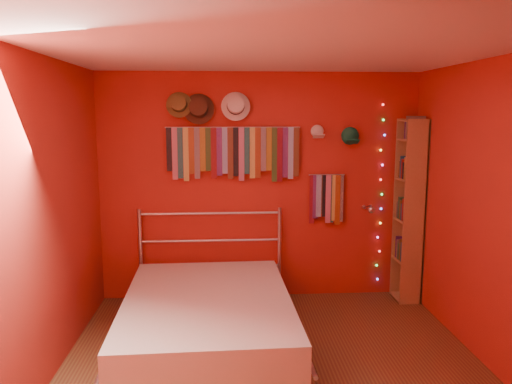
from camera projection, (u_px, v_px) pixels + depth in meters
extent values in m
plane|color=brown|center=(275.00, 374.00, 3.98)|extent=(3.50, 3.50, 0.00)
cube|color=maroon|center=(260.00, 187.00, 5.51)|extent=(3.50, 0.02, 2.50)
cube|color=maroon|center=(498.00, 218.00, 3.90)|extent=(0.02, 3.50, 2.50)
cube|color=maroon|center=(40.00, 224.00, 3.68)|extent=(0.02, 3.50, 2.50)
cube|color=white|center=(277.00, 51.00, 3.59)|extent=(3.50, 3.50, 0.02)
cylinder|color=silver|center=(233.00, 127.00, 5.34)|extent=(1.45, 0.01, 0.01)
cube|color=black|center=(169.00, 149.00, 5.33)|extent=(0.06, 0.01, 0.47)
cube|color=#A65370|center=(175.00, 154.00, 5.33)|extent=(0.06, 0.01, 0.56)
cube|color=#1B5A5F|center=(180.00, 153.00, 5.33)|extent=(0.06, 0.01, 0.54)
cube|color=#C3BB4E|center=(186.00, 155.00, 5.35)|extent=(0.06, 0.01, 0.58)
cube|color=brown|center=(191.00, 151.00, 5.34)|extent=(0.06, 0.01, 0.50)
cube|color=navy|center=(197.00, 153.00, 5.34)|extent=(0.06, 0.01, 0.55)
cube|color=#90591A|center=(203.00, 150.00, 5.35)|extent=(0.06, 0.01, 0.47)
cube|color=#1D451B|center=(208.00, 149.00, 5.35)|extent=(0.06, 0.01, 0.47)
cube|color=maroon|center=(214.00, 153.00, 5.35)|extent=(0.06, 0.01, 0.55)
cube|color=#4C1B6F|center=(219.00, 152.00, 5.36)|extent=(0.06, 0.01, 0.52)
cube|color=#7390CD|center=(225.00, 151.00, 5.36)|extent=(0.06, 0.01, 0.50)
cube|color=#522B1B|center=(230.00, 153.00, 5.36)|extent=(0.06, 0.01, 0.56)
cube|color=black|center=(236.00, 152.00, 5.37)|extent=(0.06, 0.01, 0.53)
cube|color=#AC5682|center=(241.00, 154.00, 5.38)|extent=(0.06, 0.01, 0.58)
cube|color=#195659|center=(247.00, 151.00, 5.37)|extent=(0.06, 0.01, 0.50)
cube|color=gold|center=(252.00, 153.00, 5.39)|extent=(0.06, 0.01, 0.55)
cube|color=maroon|center=(258.00, 153.00, 5.39)|extent=(0.06, 0.01, 0.54)
cube|color=#131355|center=(263.00, 149.00, 5.38)|extent=(0.06, 0.01, 0.47)
cube|color=olive|center=(269.00, 149.00, 5.39)|extent=(0.06, 0.01, 0.47)
cube|color=#264C1E|center=(274.00, 155.00, 5.40)|extent=(0.06, 0.01, 0.59)
cube|color=maroon|center=(280.00, 155.00, 5.40)|extent=(0.06, 0.01, 0.59)
cube|color=#4C175C|center=(285.00, 153.00, 5.41)|extent=(0.06, 0.01, 0.54)
cube|color=#77A5D4|center=(291.00, 153.00, 5.41)|extent=(0.06, 0.01, 0.56)
cube|color=#4D3319|center=(296.00, 152.00, 5.40)|extent=(0.06, 0.01, 0.53)
cylinder|color=silver|center=(327.00, 175.00, 5.49)|extent=(0.40, 0.01, 0.01)
cube|color=maroon|center=(312.00, 199.00, 5.51)|extent=(0.06, 0.01, 0.54)
cube|color=#3E175C|center=(315.00, 197.00, 5.50)|extent=(0.06, 0.01, 0.48)
cube|color=#76A0D2|center=(319.00, 196.00, 5.50)|extent=(0.06, 0.01, 0.47)
cube|color=#472717|center=(322.00, 195.00, 5.51)|extent=(0.06, 0.01, 0.44)
cube|color=black|center=(325.00, 196.00, 5.51)|extent=(0.06, 0.01, 0.47)
cube|color=#C16099|center=(328.00, 199.00, 5.51)|extent=(0.06, 0.01, 0.54)
cube|color=#195A50|center=(331.00, 199.00, 5.52)|extent=(0.06, 0.01, 0.54)
cube|color=#B4B448|center=(334.00, 198.00, 5.52)|extent=(0.06, 0.01, 0.51)
cube|color=maroon|center=(338.00, 200.00, 5.52)|extent=(0.06, 0.01, 0.56)
cube|color=navy|center=(341.00, 198.00, 5.53)|extent=(0.06, 0.01, 0.53)
cylinder|color=brown|center=(179.00, 105.00, 5.26)|extent=(0.27, 0.07, 0.27)
cylinder|color=brown|center=(179.00, 104.00, 5.21)|extent=(0.16, 0.13, 0.18)
cylinder|color=#332314|center=(179.00, 104.00, 5.24)|extent=(0.17, 0.05, 0.17)
cylinder|color=#402517|center=(199.00, 109.00, 5.28)|extent=(0.33, 0.08, 0.32)
cylinder|color=#402517|center=(198.00, 108.00, 5.22)|extent=(0.19, 0.16, 0.21)
cylinder|color=black|center=(199.00, 108.00, 5.25)|extent=(0.20, 0.07, 0.20)
cylinder|color=silver|center=(236.00, 106.00, 5.30)|extent=(0.31, 0.08, 0.31)
cylinder|color=silver|center=(236.00, 105.00, 5.24)|extent=(0.18, 0.15, 0.20)
cylinder|color=black|center=(236.00, 106.00, 5.27)|extent=(0.19, 0.06, 0.19)
ellipsoid|color=white|center=(317.00, 131.00, 5.41)|extent=(0.16, 0.12, 0.16)
cube|color=white|center=(319.00, 136.00, 5.32)|extent=(0.12, 0.08, 0.05)
ellipsoid|color=#166544|center=(350.00, 136.00, 5.44)|extent=(0.19, 0.14, 0.19)
cube|color=#166544|center=(352.00, 142.00, 5.33)|extent=(0.13, 0.10, 0.06)
sphere|color=#FF3333|center=(383.00, 105.00, 5.41)|extent=(0.02, 0.02, 0.02)
sphere|color=#33FF4C|center=(383.00, 120.00, 5.44)|extent=(0.02, 0.02, 0.02)
sphere|color=#4C66FF|center=(385.00, 135.00, 5.47)|extent=(0.02, 0.02, 0.02)
sphere|color=yellow|center=(381.00, 150.00, 5.49)|extent=(0.02, 0.02, 0.02)
sphere|color=#FF4CCC|center=(382.00, 165.00, 5.52)|extent=(0.02, 0.02, 0.02)
sphere|color=#FF3333|center=(381.00, 180.00, 5.54)|extent=(0.02, 0.02, 0.02)
sphere|color=#33FF4C|center=(382.00, 194.00, 5.57)|extent=(0.02, 0.02, 0.02)
sphere|color=#4C66FF|center=(381.00, 209.00, 5.60)|extent=(0.02, 0.02, 0.02)
sphere|color=yellow|center=(380.00, 223.00, 5.62)|extent=(0.02, 0.02, 0.02)
sphere|color=#FF4CCC|center=(378.00, 237.00, 5.65)|extent=(0.02, 0.02, 0.02)
sphere|color=#FF3333|center=(379.00, 251.00, 5.67)|extent=(0.02, 0.02, 0.02)
sphere|color=#33FF4C|center=(377.00, 265.00, 5.70)|extent=(0.02, 0.02, 0.02)
sphere|color=#4C66FF|center=(377.00, 279.00, 5.73)|extent=(0.02, 0.02, 0.02)
cylinder|color=silver|center=(364.00, 207.00, 5.60)|extent=(0.04, 0.03, 0.04)
cylinder|color=silver|center=(367.00, 206.00, 5.47)|extent=(0.02, 0.28, 0.09)
sphere|color=white|center=(371.00, 210.00, 5.33)|extent=(0.08, 0.08, 0.08)
cube|color=olive|center=(415.00, 214.00, 5.28)|extent=(0.24, 0.02, 2.00)
cube|color=olive|center=(404.00, 209.00, 5.59)|extent=(0.24, 0.02, 2.00)
cube|color=olive|center=(419.00, 211.00, 5.44)|extent=(0.02, 0.34, 2.00)
cube|color=olive|center=(405.00, 297.00, 5.59)|extent=(0.24, 0.32, 0.02)
cube|color=olive|center=(407.00, 260.00, 5.52)|extent=(0.24, 0.32, 0.02)
cube|color=olive|center=(409.00, 220.00, 5.45)|extent=(0.24, 0.32, 0.02)
cube|color=olive|center=(411.00, 180.00, 5.38)|extent=(0.24, 0.32, 0.02)
cube|color=olive|center=(413.00, 140.00, 5.31)|extent=(0.24, 0.32, 0.02)
cube|color=olive|center=(413.00, 121.00, 5.28)|extent=(0.24, 0.32, 0.02)
cylinder|color=silver|center=(141.00, 256.00, 5.45)|extent=(0.04, 0.04, 1.03)
cylinder|color=silver|center=(279.00, 253.00, 5.54)|extent=(0.04, 0.04, 1.03)
cylinder|color=silver|center=(211.00, 266.00, 5.52)|extent=(1.53, 0.03, 0.03)
cylinder|color=silver|center=(210.00, 241.00, 5.47)|extent=(1.53, 0.03, 0.03)
cylinder|color=silver|center=(210.00, 213.00, 5.42)|extent=(1.53, 0.03, 0.03)
cube|color=silver|center=(208.00, 319.00, 4.47)|extent=(1.52, 2.11, 0.41)
cylinder|color=silver|center=(122.00, 323.00, 4.43)|extent=(0.09, 2.07, 0.03)
cylinder|color=silver|center=(292.00, 319.00, 4.52)|extent=(0.09, 2.07, 0.03)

